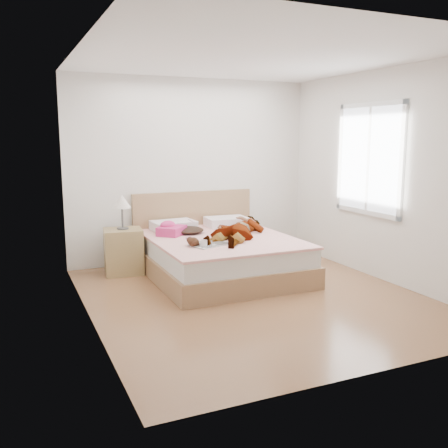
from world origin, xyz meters
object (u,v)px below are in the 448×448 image
towel (171,229)px  coffee_mug (204,243)px  woman (238,227)px  phone (192,221)px  bed (218,254)px  plush_toy (193,242)px  nightstand (123,248)px  magazine (210,244)px

towel → coffee_mug: size_ratio=3.84×
woman → phone: (-0.50, 0.40, 0.05)m
bed → plush_toy: (-0.51, -0.44, 0.29)m
nightstand → coffee_mug: bearing=-56.7°
bed → coffee_mug: (-0.41, -0.53, 0.28)m
bed → magazine: (-0.29, -0.45, 0.24)m
bed → towel: bearing=148.9°
magazine → plush_toy: bearing=178.9°
towel → plush_toy: 0.77m
coffee_mug → towel: bearing=98.8°
bed → magazine: 0.59m
woman → towel: (-0.81, 0.36, -0.04)m
bed → nightstand: nightstand is taller
woman → bed: (-0.27, 0.04, -0.35)m
phone → towel: (-0.31, -0.04, -0.09)m
bed → nightstand: 1.25m
coffee_mug → plush_toy: size_ratio=0.57×
towel → plush_toy: size_ratio=2.19×
towel → magazine: bearing=-72.4°
bed → towel: size_ratio=4.56×
bed → coffee_mug: bed is taller
bed → phone: bearing=122.9°
woman → bed: 0.44m
woman → magazine: size_ratio=2.96×
bed → nightstand: bearing=153.7°
phone → nightstand: (-0.89, 0.19, -0.33)m
nightstand → bed: bearing=-26.3°
woman → towel: 0.88m
phone → bed: size_ratio=0.04×
woman → bed: size_ratio=0.78×
magazine → nightstand: (-0.83, 1.00, -0.17)m
woman → coffee_mug: size_ratio=13.69×
phone → coffee_mug: (-0.17, -0.89, -0.12)m
coffee_mug → phone: bearing=79.1°
magazine → coffee_mug: size_ratio=4.62×
plush_toy → bed: bearing=40.7°
nightstand → woman: bearing=-23.1°
phone → plush_toy: (-0.28, -0.80, -0.11)m
woman → plush_toy: size_ratio=7.81×
phone → coffee_mug: size_ratio=0.72×
phone → nightstand: bearing=118.8°
bed → towel: bed is taller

